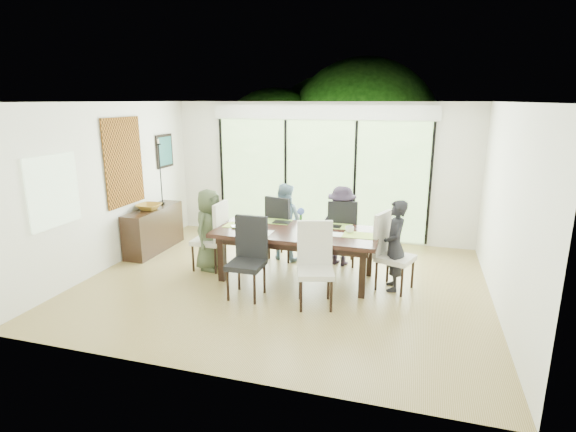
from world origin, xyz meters
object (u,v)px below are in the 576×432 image
(chair_left_end, at_px, (209,235))
(chair_far_right, at_px, (341,231))
(person_left_end, at_px, (209,230))
(person_right_end, at_px, (395,246))
(person_far_right, at_px, (341,226))
(cup_b, at_px, (305,230))
(person_far_left, at_px, (284,221))
(cup_a, at_px, (257,221))
(chair_right_end, at_px, (396,252))
(chair_far_left, at_px, (285,227))
(laptop, at_px, (243,227))
(sideboard, at_px, (154,229))
(chair_near_right, at_px, (316,266))
(vase, at_px, (301,226))
(chair_near_left, at_px, (246,259))
(bowl, at_px, (149,207))
(cup_c, at_px, (350,230))
(table_top, at_px, (297,232))

(chair_left_end, height_order, chair_far_right, same)
(person_left_end, height_order, person_right_end, same)
(person_far_right, bearing_deg, cup_b, 79.71)
(chair_far_right, distance_m, person_far_left, 1.01)
(person_right_end, distance_m, cup_a, 2.19)
(chair_right_end, bearing_deg, chair_far_left, 86.71)
(chair_far_left, bearing_deg, laptop, 83.29)
(person_left_end, xyz_separation_m, sideboard, (-1.42, 0.57, -0.27))
(chair_near_right, distance_m, vase, 1.06)
(person_far_left, relative_size, cup_a, 10.40)
(chair_near_left, bearing_deg, chair_far_right, 59.05)
(vase, relative_size, sideboard, 0.09)
(person_far_right, bearing_deg, chair_far_left, 11.84)
(person_far_left, height_order, bowl, person_far_left)
(chair_left_end, relative_size, bowl, 2.71)
(chair_near_left, height_order, person_right_end, person_right_end)
(person_right_end, height_order, cup_c, person_right_end)
(chair_far_right, bearing_deg, cup_c, 96.77)
(chair_far_right, relative_size, bowl, 2.71)
(chair_left_end, bearing_deg, chair_near_right, 66.19)
(vase, height_order, cup_a, vase)
(chair_left_end, relative_size, person_far_left, 0.85)
(chair_far_left, relative_size, chair_far_right, 1.00)
(chair_left_end, height_order, cup_a, chair_left_end)
(chair_near_right, distance_m, person_right_end, 1.31)
(cup_c, bearing_deg, chair_far_left, 149.04)
(sideboard, bearing_deg, chair_near_right, -22.96)
(chair_near_left, xyz_separation_m, cup_a, (-0.20, 1.02, 0.26))
(laptop, distance_m, cup_a, 0.29)
(chair_left_end, bearing_deg, vase, 91.54)
(person_far_right, distance_m, cup_c, 0.79)
(cup_b, distance_m, cup_c, 0.68)
(chair_near_left, xyz_separation_m, cup_b, (0.65, 0.77, 0.26))
(chair_right_end, relative_size, vase, 9.17)
(table_top, bearing_deg, vase, 45.00)
(table_top, height_order, chair_right_end, chair_right_end)
(person_right_end, height_order, person_far_right, same)
(chair_far_left, bearing_deg, chair_left_end, 55.12)
(person_left_end, height_order, vase, person_left_end)
(chair_far_right, relative_size, person_far_left, 0.85)
(cup_a, bearing_deg, person_right_end, -3.94)
(cup_a, bearing_deg, cup_b, -16.39)
(chair_right_end, bearing_deg, cup_c, 102.13)
(table_top, distance_m, person_left_end, 1.48)
(cup_b, bearing_deg, person_right_end, 4.30)
(person_far_left, bearing_deg, chair_left_end, 52.15)
(person_left_end, height_order, person_far_left, same)
(chair_near_left, relative_size, cup_a, 8.87)
(bowl, bearing_deg, person_far_left, 8.33)
(chair_near_left, distance_m, chair_near_right, 1.00)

